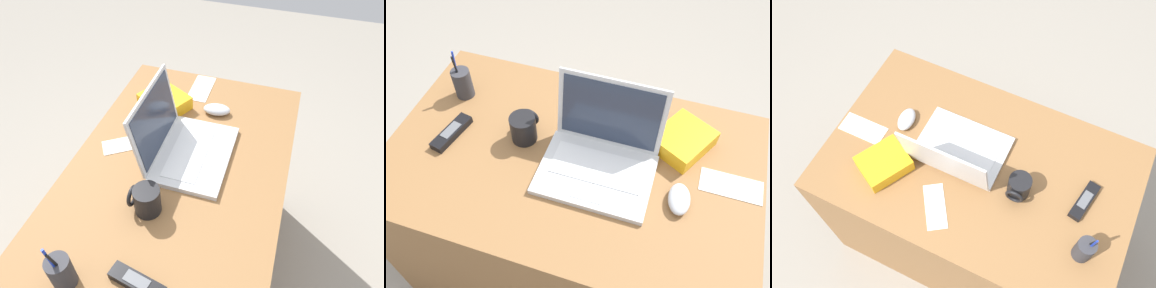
% 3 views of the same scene
% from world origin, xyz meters
% --- Properties ---
extents(ground_plane, '(6.00, 6.00, 0.00)m').
position_xyz_m(ground_plane, '(0.00, 0.00, 0.00)').
color(ground_plane, gray).
extents(desk, '(1.15, 0.72, 0.74)m').
position_xyz_m(desk, '(0.00, 0.00, 0.37)').
color(desk, olive).
rests_on(desk, ground).
extents(laptop, '(0.33, 0.28, 0.24)m').
position_xyz_m(laptop, '(0.09, 0.00, 0.79)').
color(laptop, silver).
rests_on(laptop, desk).
extents(computer_mouse, '(0.07, 0.11, 0.04)m').
position_xyz_m(computer_mouse, '(0.34, -0.05, 0.76)').
color(computer_mouse, silver).
rests_on(computer_mouse, desk).
extents(coffee_mug_white, '(0.08, 0.09, 0.09)m').
position_xyz_m(coffee_mug_white, '(-0.16, 0.03, 0.79)').
color(coffee_mug_white, black).
rests_on(coffee_mug_white, desk).
extents(cordless_phone, '(0.07, 0.16, 0.03)m').
position_xyz_m(cordless_phone, '(-0.39, -0.03, 0.75)').
color(cordless_phone, black).
rests_on(cordless_phone, desk).
extents(pen_holder, '(0.06, 0.06, 0.18)m').
position_xyz_m(pen_holder, '(-0.44, 0.15, 0.79)').
color(pen_holder, '#333338').
rests_on(pen_holder, desk).
extents(snack_bag, '(0.21, 0.22, 0.06)m').
position_xyz_m(snack_bag, '(0.31, 0.15, 0.77)').
color(snack_bag, '#F2AD19').
rests_on(snack_bag, desk).
extents(paper_note_near_laptop, '(0.15, 0.18, 0.00)m').
position_xyz_m(paper_note_near_laptop, '(0.07, 0.21, 0.74)').
color(paper_note_near_laptop, white).
rests_on(paper_note_near_laptop, desk).
extents(paper_note_left, '(0.18, 0.08, 0.00)m').
position_xyz_m(paper_note_left, '(0.48, 0.05, 0.74)').
color(paper_note_left, white).
rests_on(paper_note_left, desk).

